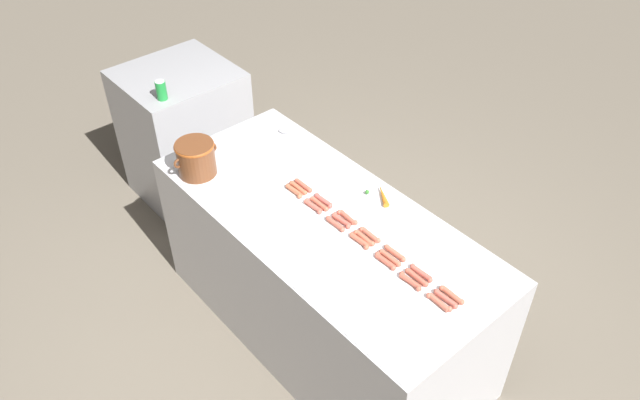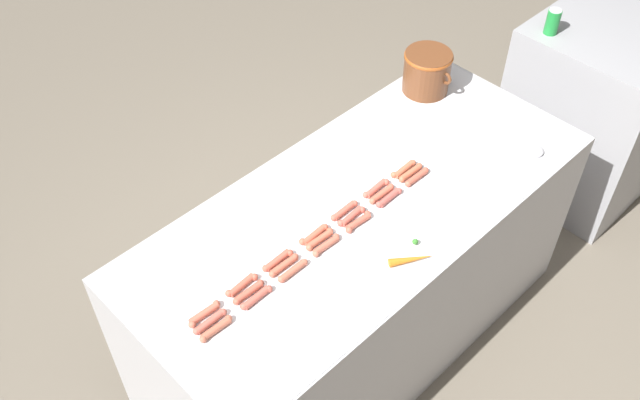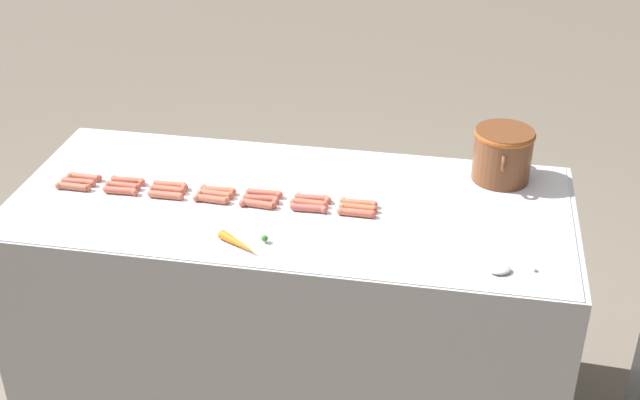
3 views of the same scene
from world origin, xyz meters
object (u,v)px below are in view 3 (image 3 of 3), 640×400
Objects in this scene: hot_dog_7 at (78,182)px; hot_dog_9 at (168,189)px; hot_dog_1 at (128,180)px; hot_dog_6 at (359,202)px; carrot at (241,243)px; hot_dog_3 at (218,189)px; hot_dog_13 at (358,208)px; hot_dog_17 at (211,199)px; bean_pot at (503,152)px; hot_dog_19 at (309,208)px; hot_dog_0 at (84,177)px; hot_dog_2 at (171,185)px; serving_spoon at (507,263)px; hot_dog_5 at (313,198)px; hot_dog_16 at (166,195)px; hot_dog_15 at (120,191)px; hot_dog_20 at (356,213)px; hot_dog_11 at (261,199)px; hot_dog_8 at (123,186)px; hot_dog_10 at (215,194)px; hot_dog_14 at (73,187)px; hot_dog_18 at (258,204)px; hot_dog_4 at (264,193)px.

hot_dog_7 and hot_dog_9 have the same top height.
hot_dog_1 and hot_dog_6 have the same top height.
carrot is at bearing -45.07° from hot_dog_6.
hot_dog_13 is at bearing 85.90° from hot_dog_3.
hot_dog_3 is 0.18m from hot_dog_9.
bean_pot reaches higher than hot_dog_17.
hot_dog_19 is (0.03, -0.17, 0.00)m from hot_dog_13.
bean_pot is at bearing 127.25° from carrot.
hot_dog_0 is 1.00× the size of hot_dog_2.
bean_pot reaches higher than hot_dog_1.
bean_pot reaches higher than serving_spoon.
hot_dog_19 is at bearing -78.90° from hot_dog_13.
hot_dog_5 is 1.00× the size of hot_dog_9.
hot_dog_3 is at bearing -152.55° from carrot.
hot_dog_16 and hot_dog_19 have the same top height.
hot_dog_1 and hot_dog_16 have the same top height.
hot_dog_13 is 0.85m from hot_dog_15.
hot_dog_13 is at bearing 131.28° from carrot.
hot_dog_19 and hot_dog_20 have the same top height.
hot_dog_16 is 1.20m from serving_spoon.
hot_dog_11 is (0.04, -0.34, 0.00)m from hot_dog_6.
hot_dog_7 and hot_dog_13 have the same top height.
hot_dog_17 is (0.03, -0.17, 0.00)m from hot_dog_11.
hot_dog_11 is 1.00× the size of hot_dog_17.
hot_dog_6 is (0.00, 0.16, 0.00)m from hot_dog_5.
hot_dog_7 is 1.00× the size of hot_dog_8.
bean_pot reaches higher than hot_dog_5.
hot_dog_10 is at bearing 90.33° from hot_dog_7.
hot_dog_0 is 0.67m from hot_dog_11.
hot_dog_6 is at bearing 96.10° from hot_dog_16.
hot_dog_11 is 0.34m from hot_dog_16.
hot_dog_15 is at bearing -83.81° from hot_dog_10.
hot_dog_9 is at bearing -90.37° from hot_dog_13.
hot_dog_14 is (0.07, -1.02, 0.00)m from hot_dog_6.
hot_dog_0 is 1.52m from bean_pot.
hot_dog_1 is 0.51m from hot_dog_18.
hot_dog_17 is at bearing 86.25° from hot_dog_7.
hot_dog_2 is at bearing 114.01° from hot_dog_15.
hot_dog_1 and hot_dog_11 have the same top height.
carrot reaches higher than hot_dog_17.
hot_dog_7 is at bearing -99.12° from serving_spoon.
hot_dog_4 is 1.00× the size of hot_dog_17.
hot_dog_10 is at bearing 90.06° from hot_dog_8.
carrot is (0.29, 0.69, 0.00)m from hot_dog_7.
hot_dog_17 is at bearing 67.69° from hot_dog_2.
hot_dog_3 is at bearing 89.76° from hot_dog_0.
hot_dog_16 is 1.00× the size of hot_dog_19.
hot_dog_1 is 0.08m from hot_dog_15.
hot_dog_11 is at bearing 93.13° from hot_dog_14.
bean_pot is at bearing 124.13° from hot_dog_13.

